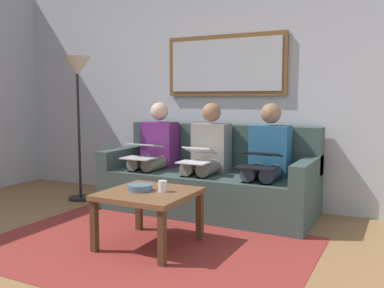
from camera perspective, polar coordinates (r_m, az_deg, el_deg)
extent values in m
cube|color=#B7BCC6|center=(4.83, 4.90, 7.56)|extent=(6.00, 0.12, 2.60)
cube|color=maroon|center=(3.49, -6.55, -13.70)|extent=(2.60, 1.80, 0.01)
cube|color=#384C47|center=(4.44, 2.07, -6.50)|extent=(2.20, 0.90, 0.42)
cube|color=#384C47|center=(4.67, 3.90, -0.25)|extent=(2.20, 0.20, 0.48)
cube|color=#384C47|center=(4.06, 15.42, -3.48)|extent=(0.14, 0.90, 0.20)
cube|color=#384C47|center=(4.90, -8.91, -1.66)|extent=(0.14, 0.90, 0.20)
cube|color=brown|center=(4.76, 4.52, 10.60)|extent=(1.40, 0.04, 0.67)
cube|color=#B2B7BC|center=(4.73, 4.40, 10.62)|extent=(1.30, 0.01, 0.57)
cube|color=brown|center=(3.39, -5.89, -6.73)|extent=(0.69, 0.69, 0.04)
cube|color=#4C331E|center=(3.05, -4.11, -12.63)|extent=(0.05, 0.05, 0.41)
cube|color=#4C331E|center=(3.39, -13.12, -10.81)|extent=(0.05, 0.05, 0.41)
cube|color=#4C331E|center=(3.56, 1.05, -9.81)|extent=(0.05, 0.05, 0.41)
cube|color=#4C331E|center=(3.86, -7.21, -8.58)|extent=(0.05, 0.05, 0.41)
cylinder|color=silver|center=(3.35, -4.01, -5.74)|extent=(0.07, 0.07, 0.09)
cylinder|color=slate|center=(3.41, -7.07, -5.91)|extent=(0.20, 0.20, 0.05)
cube|color=#235B84|center=(4.22, 10.57, -0.91)|extent=(0.38, 0.22, 0.50)
sphere|color=#997051|center=(4.19, 10.67, 4.11)|extent=(0.20, 0.20, 0.20)
cylinder|color=#384256|center=(4.03, 10.89, -3.87)|extent=(0.14, 0.42, 0.14)
cylinder|color=#384256|center=(4.08, 8.46, -3.69)|extent=(0.14, 0.42, 0.14)
cylinder|color=#384256|center=(3.89, 9.93, -8.43)|extent=(0.11, 0.11, 0.42)
cylinder|color=#384256|center=(3.94, 7.41, -8.18)|extent=(0.11, 0.11, 0.42)
cube|color=black|center=(3.84, 8.75, -3.17)|extent=(0.36, 0.21, 0.01)
cube|color=black|center=(3.95, 9.36, -1.35)|extent=(0.36, 0.21, 0.06)
cube|color=#A5C6EA|center=(3.94, 9.34, -1.30)|extent=(0.32, 0.18, 0.04)
cube|color=gray|center=(4.45, 2.64, -0.45)|extent=(0.38, 0.22, 0.50)
sphere|color=#997051|center=(4.42, 2.66, 4.32)|extent=(0.20, 0.20, 0.20)
cylinder|color=gray|center=(4.25, 2.56, -3.23)|extent=(0.14, 0.42, 0.14)
cylinder|color=gray|center=(4.32, 0.38, -3.05)|extent=(0.14, 0.42, 0.14)
cylinder|color=gray|center=(4.12, 1.32, -7.51)|extent=(0.11, 0.11, 0.42)
cylinder|color=gray|center=(4.20, -0.92, -7.25)|extent=(0.11, 0.11, 0.42)
cube|color=white|center=(4.09, 0.19, -2.52)|extent=(0.30, 0.21, 0.01)
cube|color=white|center=(4.19, 1.05, -0.86)|extent=(0.30, 0.20, 0.08)
cube|color=#A5C6EA|center=(4.19, 1.02, -0.81)|extent=(0.27, 0.17, 0.06)
cube|color=#66236B|center=(4.74, -4.42, -0.03)|extent=(0.38, 0.22, 0.50)
sphere|color=beige|center=(4.72, -4.45, 4.44)|extent=(0.20, 0.20, 0.20)
cylinder|color=gray|center=(4.54, -4.81, -2.61)|extent=(0.14, 0.42, 0.14)
cylinder|color=gray|center=(4.64, -6.70, -2.44)|extent=(0.14, 0.42, 0.14)
cylinder|color=gray|center=(4.42, -6.22, -6.57)|extent=(0.11, 0.11, 0.42)
cylinder|color=gray|center=(4.52, -8.14, -6.31)|extent=(0.11, 0.11, 0.42)
cube|color=silver|center=(4.41, -7.25, -1.92)|extent=(0.34, 0.23, 0.01)
cube|color=silver|center=(4.51, -6.29, -0.18)|extent=(0.34, 0.23, 0.05)
cube|color=#A5C6EA|center=(4.50, -6.32, -0.13)|extent=(0.31, 0.20, 0.04)
cylinder|color=black|center=(5.16, -14.85, -7.09)|extent=(0.28, 0.28, 0.03)
cylinder|color=black|center=(5.04, -15.09, 1.06)|extent=(0.03, 0.03, 1.50)
cone|color=beige|center=(5.03, -15.36, 10.16)|extent=(0.32, 0.32, 0.22)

